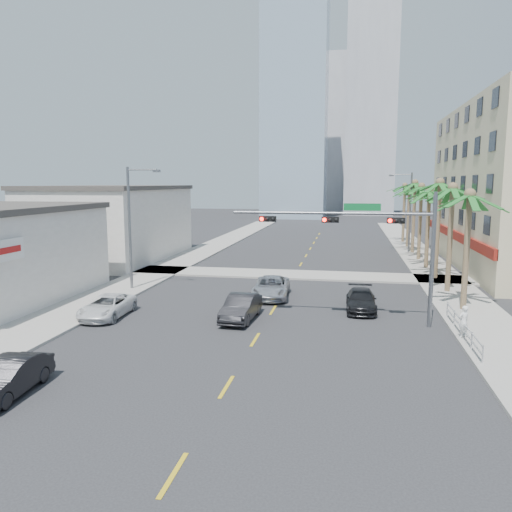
{
  "coord_description": "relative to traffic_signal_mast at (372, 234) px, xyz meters",
  "views": [
    {
      "loc": [
        4.51,
        -19.91,
        7.85
      ],
      "look_at": [
        -0.94,
        9.27,
        3.5
      ],
      "focal_mm": 35.0,
      "sensor_mm": 36.0,
      "label": 1
    }
  ],
  "objects": [
    {
      "name": "tower_far_right",
      "position": [
        3.22,
        102.05,
        24.94
      ],
      "size": [
        12.0,
        12.0,
        60.0
      ],
      "primitive_type": "cube",
      "color": "#ADADB2",
      "rests_on": "ground"
    },
    {
      "name": "palm_tree_6",
      "position": [
        5.82,
        35.25,
        2.02
      ],
      "size": [
        4.8,
        4.8,
        7.8
      ],
      "color": "brown",
      "rests_on": "ground"
    },
    {
      "name": "sidewalk_right",
      "position": [
        6.22,
        12.05,
        -4.99
      ],
      "size": [
        4.0,
        120.0,
        0.15
      ],
      "primitive_type": "cube",
      "color": "gray",
      "rests_on": "ground"
    },
    {
      "name": "car_parked_far",
      "position": [
        -15.18,
        -1.29,
        -4.42
      ],
      "size": [
        2.3,
        4.7,
        1.29
      ],
      "primitive_type": "imported",
      "rotation": [
        0.0,
        0.0,
        0.04
      ],
      "color": "white",
      "rests_on": "ground"
    },
    {
      "name": "guardrail",
      "position": [
        4.52,
        -1.95,
        -4.39
      ],
      "size": [
        0.08,
        8.08,
        1.0
      ],
      "color": "silver",
      "rests_on": "ground"
    },
    {
      "name": "palm_tree_3",
      "position": [
        5.82,
        19.65,
        2.02
      ],
      "size": [
        4.8,
        4.8,
        7.8
      ],
      "color": "brown",
      "rests_on": "ground"
    },
    {
      "name": "tower_far_left",
      "position": [
        -13.78,
        87.05,
        18.94
      ],
      "size": [
        14.0,
        14.0,
        48.0
      ],
      "primitive_type": "cube",
      "color": "#99B2C6",
      "rests_on": "ground"
    },
    {
      "name": "palm_tree_7",
      "position": [
        5.82,
        40.45,
        2.37
      ],
      "size": [
        4.8,
        4.8,
        8.16
      ],
      "color": "brown",
      "rests_on": "ground"
    },
    {
      "name": "sidewalk_left",
      "position": [
        -17.78,
        12.05,
        -4.99
      ],
      "size": [
        4.0,
        120.0,
        0.15
      ],
      "primitive_type": "cube",
      "color": "gray",
      "rests_on": "ground"
    },
    {
      "name": "traffic_signal_mast",
      "position": [
        0.0,
        0.0,
        0.0
      ],
      "size": [
        11.12,
        0.54,
        7.2
      ],
      "color": "slate",
      "rests_on": "ground"
    },
    {
      "name": "palm_tree_4",
      "position": [
        5.82,
        24.85,
        2.37
      ],
      "size": [
        4.8,
        4.8,
        8.16
      ],
      "color": "brown",
      "rests_on": "ground"
    },
    {
      "name": "pedestrian",
      "position": [
        4.52,
        -2.12,
        -4.09
      ],
      "size": [
        0.72,
        0.65,
        1.64
      ],
      "primitive_type": "imported",
      "rotation": [
        0.0,
        0.0,
        3.71
      ],
      "color": "white",
      "rests_on": "sidewalk_right"
    },
    {
      "name": "building_left_far",
      "position": [
        -25.28,
        20.05,
        -1.46
      ],
      "size": [
        11.0,
        18.0,
        7.2
      ],
      "primitive_type": "cube",
      "color": "beige",
      "rests_on": "ground"
    },
    {
      "name": "streetlight_right",
      "position": [
        5.21,
        30.05,
        -0.0
      ],
      "size": [
        2.55,
        0.25,
        9.0
      ],
      "color": "slate",
      "rests_on": "ground"
    },
    {
      "name": "palm_tree_2",
      "position": [
        5.82,
        14.45,
        2.72
      ],
      "size": [
        4.8,
        4.8,
        8.52
      ],
      "color": "brown",
      "rests_on": "ground"
    },
    {
      "name": "ground",
      "position": [
        -5.78,
        -7.95,
        -5.06
      ],
      "size": [
        260.0,
        260.0,
        0.0
      ],
      "primitive_type": "plane",
      "color": "#262628",
      "rests_on": "ground"
    },
    {
      "name": "car_lane_right",
      "position": [
        -0.41,
        3.03,
        -4.42
      ],
      "size": [
        1.86,
        4.48,
        1.29
      ],
      "primitive_type": "imported",
      "rotation": [
        0.0,
        0.0,
        0.01
      ],
      "color": "black",
      "rests_on": "ground"
    },
    {
      "name": "car_lane_left",
      "position": [
        -7.28,
        -0.45,
        -4.33
      ],
      "size": [
        1.74,
        4.49,
        1.46
      ],
      "primitive_type": "imported",
      "rotation": [
        0.0,
        0.0,
        -0.05
      ],
      "color": "black",
      "rests_on": "ground"
    },
    {
      "name": "sidewalk_cross",
      "position": [
        -5.78,
        14.05,
        -4.99
      ],
      "size": [
        80.0,
        4.0,
        0.15
      ],
      "primitive_type": "cube",
      "color": "gray",
      "rests_on": "ground"
    },
    {
      "name": "palm_tree_5",
      "position": [
        5.82,
        30.05,
        2.72
      ],
      "size": [
        4.8,
        4.8,
        8.52
      ],
      "color": "brown",
      "rests_on": "ground"
    },
    {
      "name": "car_parked_mid",
      "position": [
        -13.58,
        -12.17,
        -4.38
      ],
      "size": [
        1.7,
        4.21,
        1.36
      ],
      "primitive_type": "imported",
      "rotation": [
        0.0,
        0.0,
        0.06
      ],
      "color": "black",
      "rests_on": "ground"
    },
    {
      "name": "palm_tree_0",
      "position": [
        5.82,
        4.05,
        2.02
      ],
      "size": [
        4.8,
        4.8,
        7.8
      ],
      "color": "brown",
      "rests_on": "ground"
    },
    {
      "name": "tower_far_center",
      "position": [
        -8.78,
        117.05,
        15.94
      ],
      "size": [
        16.0,
        16.0,
        42.0
      ],
      "primitive_type": "cube",
      "color": "#ADADB2",
      "rests_on": "ground"
    },
    {
      "name": "palm_tree_1",
      "position": [
        5.82,
        9.25,
        2.37
      ],
      "size": [
        4.8,
        4.8,
        8.16
      ],
      "color": "brown",
      "rests_on": "ground"
    },
    {
      "name": "car_lane_center",
      "position": [
        -6.45,
        5.51,
        -4.34
      ],
      "size": [
        2.7,
        5.3,
        1.43
      ],
      "primitive_type": "imported",
      "rotation": [
        0.0,
        0.0,
        0.06
      ],
      "color": "silver",
      "rests_on": "ground"
    },
    {
      "name": "streetlight_left",
      "position": [
        -16.78,
        6.05,
        -0.0
      ],
      "size": [
        2.55,
        0.25,
        9.0
      ],
      "color": "slate",
      "rests_on": "ground"
    }
  ]
}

